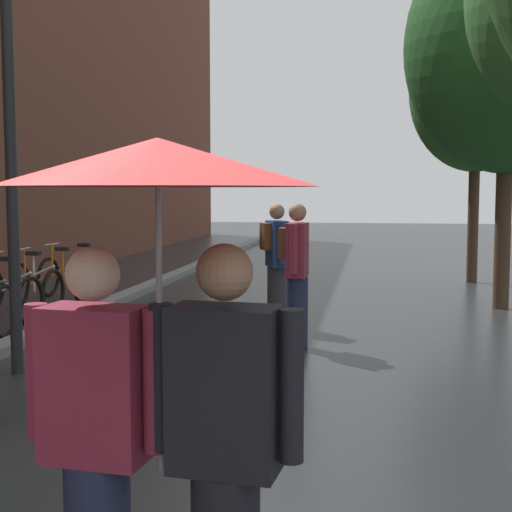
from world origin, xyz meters
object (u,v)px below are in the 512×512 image
(parked_bicycle_8, at_px, (74,276))
(pedestrian_walking_far, at_px, (276,262))
(pedestrian_walking_midground, at_px, (296,272))
(parked_bicycle_6, at_px, (22,290))
(couple_under_umbrella, at_px, (159,311))
(parked_bicycle_7, at_px, (51,283))
(street_lamp_post, at_px, (10,130))
(street_tree_3, at_px, (477,91))
(street_tree_2, at_px, (508,47))

(parked_bicycle_8, bearing_deg, pedestrian_walking_far, -28.92)
(pedestrian_walking_midground, bearing_deg, parked_bicycle_8, 141.58)
(parked_bicycle_6, bearing_deg, couple_under_umbrella, -59.17)
(couple_under_umbrella, bearing_deg, pedestrian_walking_midground, 91.01)
(parked_bicycle_7, xyz_separation_m, street_lamp_post, (1.57, -4.13, 2.09))
(street_tree_3, distance_m, pedestrian_walking_far, 7.05)
(street_tree_2, relative_size, pedestrian_walking_midground, 3.52)
(parked_bicycle_8, height_order, street_lamp_post, street_lamp_post)
(couple_under_umbrella, bearing_deg, street_tree_3, 77.41)
(street_lamp_post, xyz_separation_m, pedestrian_walking_midground, (2.70, 1.64, -1.55))
(street_tree_3, bearing_deg, parked_bicycle_8, -154.98)
(parked_bicycle_8, bearing_deg, pedestrian_walking_midground, -38.42)
(parked_bicycle_6, bearing_deg, parked_bicycle_8, 87.15)
(street_tree_3, distance_m, couple_under_umbrella, 13.07)
(pedestrian_walking_midground, xyz_separation_m, pedestrian_walking_far, (-0.41, 1.25, -0.01))
(street_tree_3, height_order, parked_bicycle_8, street_tree_3)
(parked_bicycle_7, bearing_deg, pedestrian_walking_far, -17.74)
(street_lamp_post, bearing_deg, parked_bicycle_8, 107.28)
(parked_bicycle_6, height_order, parked_bicycle_8, same)
(parked_bicycle_8, relative_size, pedestrian_walking_far, 0.68)
(parked_bicycle_6, bearing_deg, street_lamp_post, -63.41)
(parked_bicycle_7, relative_size, pedestrian_walking_midground, 0.66)
(street_tree_2, xyz_separation_m, street_tree_3, (-0.02, 3.32, -0.21))
(parked_bicycle_6, relative_size, couple_under_umbrella, 0.53)
(street_tree_2, relative_size, street_tree_3, 1.10)
(pedestrian_walking_far, bearing_deg, parked_bicycle_8, 151.08)
(parked_bicycle_8, height_order, pedestrian_walking_midground, pedestrian_walking_midground)
(street_tree_2, height_order, couple_under_umbrella, street_tree_2)
(pedestrian_walking_far, bearing_deg, street_lamp_post, -128.29)
(pedestrian_walking_midground, bearing_deg, couple_under_umbrella, -88.99)
(street_lamp_post, bearing_deg, street_tree_3, 56.21)
(parked_bicycle_7, bearing_deg, street_tree_2, 7.24)
(parked_bicycle_6, distance_m, pedestrian_walking_far, 3.99)
(couple_under_umbrella, distance_m, street_lamp_post, 5.12)
(parked_bicycle_7, bearing_deg, parked_bicycle_6, -95.09)
(pedestrian_walking_far, bearing_deg, parked_bicycle_6, 174.22)
(couple_under_umbrella, bearing_deg, parked_bicycle_6, 120.83)
(street_tree_3, bearing_deg, street_lamp_post, -123.79)
(street_tree_2, bearing_deg, parked_bicycle_8, -179.83)
(street_tree_3, bearing_deg, couple_under_umbrella, -102.59)
(parked_bicycle_7, bearing_deg, street_lamp_post, -69.14)
(parked_bicycle_6, relative_size, parked_bicycle_8, 0.95)
(parked_bicycle_6, xyz_separation_m, couple_under_umbrella, (4.45, -7.45, 1.03))
(parked_bicycle_6, bearing_deg, parked_bicycle_7, 84.91)
(parked_bicycle_7, relative_size, parked_bicycle_8, 0.99)
(parked_bicycle_8, distance_m, couple_under_umbrella, 10.22)
(parked_bicycle_6, distance_m, street_lamp_post, 4.23)
(street_tree_2, distance_m, parked_bicycle_6, 8.34)
(parked_bicycle_7, height_order, couple_under_umbrella, couple_under_umbrella)
(street_tree_3, xyz_separation_m, parked_bicycle_6, (-7.25, -5.07, -3.49))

